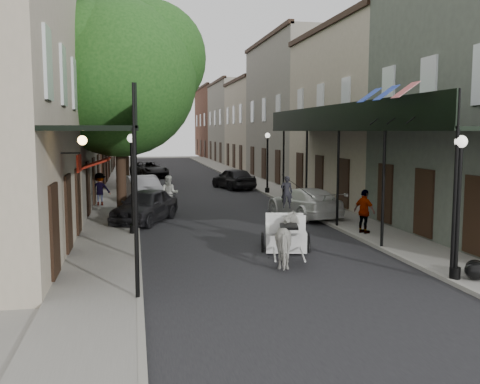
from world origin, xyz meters
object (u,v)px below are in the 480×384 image
tree_near (128,73)px  tree_far (130,104)px  carriage (285,219)px  car_right_near (304,203)px  lamppost_right_far (267,162)px  pedestrian_sidewalk_right (364,211)px  lamppost_left (132,182)px  car_left_far (149,169)px  car_right_far (233,178)px  car_left_mid (143,190)px  pedestrian_sidewalk_left (100,189)px  horse (289,240)px  car_left_near (145,206)px  lamppost_right_near (458,205)px  pedestrian_walking (169,193)px

tree_near → tree_far: bearing=90.2°
carriage → car_right_near: (2.66, 6.09, -0.31)m
lamppost_right_far → pedestrian_sidewalk_right: bearing=-88.7°
lamppost_left → tree_far: bearing=90.5°
carriage → tree_near: bearing=138.3°
car_left_far → pedestrian_sidewalk_right: bearing=-91.7°
car_left_far → car_right_far: 11.76m
carriage → car_right_far: size_ratio=0.60×
lamppost_left → car_left_mid: size_ratio=0.82×
carriage → car_left_far: 29.29m
tree_near → lamppost_left: 6.10m
tree_far → car_right_far: tree_far is taller
pedestrian_sidewalk_left → car_left_far: bearing=-104.3°
tree_near → horse: bearing=-64.4°
car_right_far → carriage: bearing=70.2°
horse → car_right_far: size_ratio=0.42×
tree_near → car_left_near: (0.60, -1.18, -5.75)m
horse → car_right_near: size_ratio=0.38×
lamppost_right_near → pedestrian_walking: lamppost_right_near is taller
car_left_near → pedestrian_walking: bearing=92.5°
pedestrian_sidewalk_right → car_left_near: 9.29m
lamppost_left → car_left_near: 3.31m
tree_near → car_left_mid: (0.60, 5.19, -5.74)m
carriage → car_right_far: (1.68, 18.60, -0.26)m
pedestrian_walking → pedestrian_sidewalk_right: pedestrian_walking is taller
car_left_mid → car_right_far: car_left_mid is taller
horse → car_left_near: horse is taller
lamppost_right_near → horse: lamppost_right_near is taller
lamppost_left → pedestrian_sidewalk_left: 8.31m
lamppost_right_near → car_left_near: lamppost_right_near is taller
carriage → car_right_near: size_ratio=0.54×
pedestrian_walking → car_left_mid: pedestrian_walking is taller
carriage → car_left_mid: (-4.52, 12.45, -0.24)m
car_right_far → tree_near: bearing=44.4°
carriage → car_right_far: bearing=98.0°
car_left_mid → car_left_far: size_ratio=0.93×
pedestrian_sidewalk_right → car_left_far: (-7.19, 27.67, -0.26)m
car_left_mid → car_right_far: (6.20, 6.15, -0.02)m
car_right_near → lamppost_left: bearing=10.5°
carriage → pedestrian_sidewalk_right: 3.75m
horse → pedestrian_sidewalk_left: (-6.18, 13.45, 0.20)m
lamppost_left → car_left_near: lamppost_left is taller
carriage → car_right_far: 18.68m
lamppost_right_far → carriage: lamppost_right_far is taller
horse → lamppost_right_far: bearing=-88.9°
car_left_mid → car_right_near: 9.60m
car_left_far → pedestrian_walking: bearing=-105.1°
lamppost_right_far → car_left_far: size_ratio=0.76×
lamppost_right_near → pedestrian_walking: size_ratio=2.09×
car_left_near → pedestrian_sidewalk_right: bearing=-5.8°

